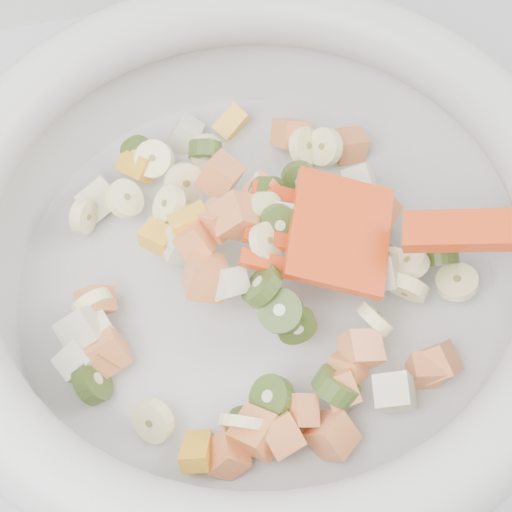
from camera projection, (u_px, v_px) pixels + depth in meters
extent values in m
cube|color=#A2A3A8|center=(152.00, 486.00, 0.91)|extent=(2.00, 0.60, 0.90)
cylinder|color=#B8B7B6|center=(256.00, 286.00, 0.52)|extent=(0.33, 0.33, 0.02)
torus|color=#B8B7B6|center=(256.00, 224.00, 0.46)|extent=(0.40, 0.40, 0.04)
cylinder|color=#FFE4AA|center=(361.00, 244.00, 0.50)|extent=(0.03, 0.04, 0.04)
cylinder|color=#FFE4AA|center=(325.00, 147.00, 0.55)|extent=(0.03, 0.03, 0.03)
cylinder|color=#FFE4AA|center=(153.00, 421.00, 0.45)|extent=(0.03, 0.04, 0.03)
cylinder|color=#FFE4AA|center=(185.00, 183.00, 0.52)|extent=(0.04, 0.03, 0.03)
cylinder|color=#FFE4AA|center=(169.00, 205.00, 0.50)|extent=(0.03, 0.03, 0.03)
cylinder|color=#FFE4AA|center=(154.00, 159.00, 0.54)|extent=(0.04, 0.04, 0.02)
cylinder|color=#FFE4AA|center=(355.00, 195.00, 0.52)|extent=(0.03, 0.01, 0.03)
cylinder|color=#FFE4AA|center=(93.00, 304.00, 0.49)|extent=(0.03, 0.02, 0.03)
cylinder|color=#FFE4AA|center=(84.00, 217.00, 0.52)|extent=(0.02, 0.03, 0.03)
cylinder|color=#FFE4AA|center=(457.00, 282.00, 0.50)|extent=(0.04, 0.04, 0.01)
cylinder|color=#FFE4AA|center=(393.00, 265.00, 0.49)|extent=(0.02, 0.02, 0.01)
cylinder|color=#FFE4AA|center=(265.00, 200.00, 0.50)|extent=(0.02, 0.03, 0.02)
cylinder|color=#FFE4AA|center=(407.00, 288.00, 0.49)|extent=(0.03, 0.03, 0.03)
cylinder|color=#FFE4AA|center=(207.00, 152.00, 0.55)|extent=(0.03, 0.02, 0.03)
cylinder|color=#FFE4AA|center=(125.00, 199.00, 0.52)|extent=(0.03, 0.03, 0.03)
cylinder|color=#FFE4AA|center=(375.00, 319.00, 0.48)|extent=(0.03, 0.03, 0.03)
cylinder|color=#FFE4AA|center=(266.00, 242.00, 0.47)|extent=(0.03, 0.03, 0.03)
cylinder|color=#FFE4AA|center=(410.00, 264.00, 0.49)|extent=(0.03, 0.03, 0.03)
cylinder|color=#FFE4AA|center=(305.00, 146.00, 0.55)|extent=(0.03, 0.04, 0.03)
cylinder|color=#FFE4AA|center=(243.00, 423.00, 0.44)|extent=(0.04, 0.02, 0.04)
cylinder|color=#FFE4AA|center=(265.00, 211.00, 0.48)|extent=(0.03, 0.03, 0.03)
cube|color=#D67E43|center=(340.00, 387.00, 0.46)|extent=(0.02, 0.03, 0.03)
cube|color=#D67E43|center=(290.00, 134.00, 0.56)|extent=(0.03, 0.03, 0.03)
cube|color=#D67E43|center=(106.00, 350.00, 0.47)|extent=(0.03, 0.03, 0.03)
cube|color=#D67E43|center=(350.00, 146.00, 0.56)|extent=(0.02, 0.02, 0.03)
cube|color=#D67E43|center=(206.00, 276.00, 0.47)|extent=(0.03, 0.03, 0.04)
cube|color=#D67E43|center=(265.00, 192.00, 0.50)|extent=(0.03, 0.03, 0.03)
cube|color=#D67E43|center=(374.00, 210.00, 0.52)|extent=(0.04, 0.04, 0.03)
cube|color=#D67E43|center=(96.00, 301.00, 0.49)|extent=(0.03, 0.02, 0.03)
cube|color=#D67E43|center=(298.00, 411.00, 0.45)|extent=(0.03, 0.02, 0.03)
cube|color=#D67E43|center=(349.00, 367.00, 0.46)|extent=(0.03, 0.03, 0.03)
cube|color=#D67E43|center=(221.00, 176.00, 0.52)|extent=(0.04, 0.03, 0.03)
cube|color=#D67E43|center=(257.00, 433.00, 0.44)|extent=(0.04, 0.04, 0.03)
cube|color=#D67E43|center=(425.00, 370.00, 0.47)|extent=(0.02, 0.02, 0.02)
cube|color=#D67E43|center=(217.00, 221.00, 0.49)|extent=(0.03, 0.03, 0.03)
cube|color=#D67E43|center=(237.00, 216.00, 0.48)|extent=(0.03, 0.03, 0.03)
cube|color=#D67E43|center=(438.00, 362.00, 0.47)|extent=(0.03, 0.03, 0.03)
cube|color=#D67E43|center=(104.00, 353.00, 0.47)|extent=(0.03, 0.03, 0.03)
cube|color=#D67E43|center=(332.00, 435.00, 0.45)|extent=(0.03, 0.03, 0.03)
cube|color=#D67E43|center=(281.00, 434.00, 0.44)|extent=(0.03, 0.03, 0.03)
cube|color=#D67E43|center=(228.00, 454.00, 0.45)|extent=(0.03, 0.03, 0.03)
cube|color=#D67E43|center=(361.00, 349.00, 0.46)|extent=(0.03, 0.02, 0.03)
cube|color=#D67E43|center=(195.00, 242.00, 0.48)|extent=(0.03, 0.03, 0.03)
cylinder|color=olive|center=(281.00, 312.00, 0.46)|extent=(0.03, 0.03, 0.02)
cylinder|color=olive|center=(252.00, 422.00, 0.45)|extent=(0.04, 0.03, 0.03)
cylinder|color=olive|center=(296.00, 325.00, 0.46)|extent=(0.03, 0.02, 0.03)
cylinder|color=olive|center=(390.00, 263.00, 0.50)|extent=(0.03, 0.03, 0.03)
cylinder|color=olive|center=(267.00, 193.00, 0.50)|extent=(0.03, 0.03, 0.03)
cylinder|color=olive|center=(336.00, 387.00, 0.45)|extent=(0.03, 0.04, 0.04)
cylinder|color=olive|center=(205.00, 151.00, 0.55)|extent=(0.03, 0.03, 0.03)
cylinder|color=olive|center=(138.00, 153.00, 0.55)|extent=(0.03, 0.02, 0.03)
cylinder|color=olive|center=(279.00, 224.00, 0.48)|extent=(0.03, 0.02, 0.03)
cylinder|color=olive|center=(272.00, 398.00, 0.45)|extent=(0.03, 0.04, 0.03)
cylinder|color=olive|center=(440.00, 257.00, 0.50)|extent=(0.03, 0.02, 0.03)
cylinder|color=olive|center=(262.00, 286.00, 0.46)|extent=(0.03, 0.04, 0.03)
cylinder|color=olive|center=(93.00, 382.00, 0.46)|extent=(0.02, 0.03, 0.03)
cylinder|color=olive|center=(299.00, 180.00, 0.52)|extent=(0.03, 0.03, 0.03)
cube|color=beige|center=(99.00, 332.00, 0.48)|extent=(0.02, 0.02, 0.02)
cube|color=beige|center=(229.00, 284.00, 0.47)|extent=(0.02, 0.03, 0.03)
cube|color=beige|center=(395.00, 392.00, 0.46)|extent=(0.03, 0.02, 0.03)
cube|color=beige|center=(181.00, 245.00, 0.49)|extent=(0.02, 0.02, 0.03)
cube|color=beige|center=(292.00, 222.00, 0.49)|extent=(0.03, 0.03, 0.04)
cube|color=beige|center=(382.00, 273.00, 0.49)|extent=(0.03, 0.03, 0.03)
cube|color=beige|center=(261.00, 193.00, 0.50)|extent=(0.03, 0.02, 0.02)
cube|color=beige|center=(77.00, 363.00, 0.47)|extent=(0.03, 0.03, 0.03)
cube|color=beige|center=(185.00, 135.00, 0.57)|extent=(0.03, 0.03, 0.03)
cube|color=beige|center=(84.00, 328.00, 0.48)|extent=(0.04, 0.03, 0.04)
cube|color=beige|center=(360.00, 181.00, 0.52)|extent=(0.03, 0.03, 0.03)
cube|color=beige|center=(98.00, 197.00, 0.54)|extent=(0.03, 0.04, 0.04)
cube|color=yellow|center=(232.00, 122.00, 0.57)|extent=(0.03, 0.03, 0.03)
cube|color=yellow|center=(158.00, 238.00, 0.50)|extent=(0.03, 0.03, 0.02)
cube|color=yellow|center=(197.00, 451.00, 0.45)|extent=(0.02, 0.03, 0.02)
cube|color=yellow|center=(137.00, 166.00, 0.55)|extent=(0.03, 0.03, 0.03)
cube|color=yellow|center=(190.00, 221.00, 0.49)|extent=(0.03, 0.02, 0.02)
cube|color=red|center=(340.00, 232.00, 0.47)|extent=(0.08, 0.09, 0.03)
cube|color=red|center=(275.00, 194.00, 0.49)|extent=(0.03, 0.02, 0.02)
cube|color=red|center=(272.00, 216.00, 0.48)|extent=(0.03, 0.02, 0.02)
cube|color=red|center=(269.00, 239.00, 0.48)|extent=(0.03, 0.02, 0.02)
cube|color=red|center=(265.00, 263.00, 0.47)|extent=(0.03, 0.02, 0.02)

